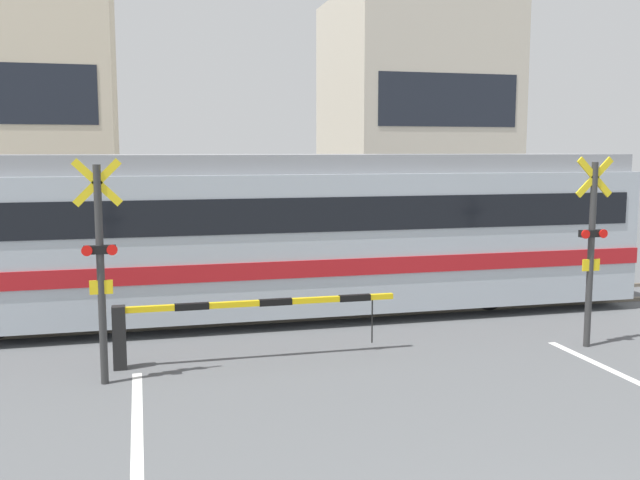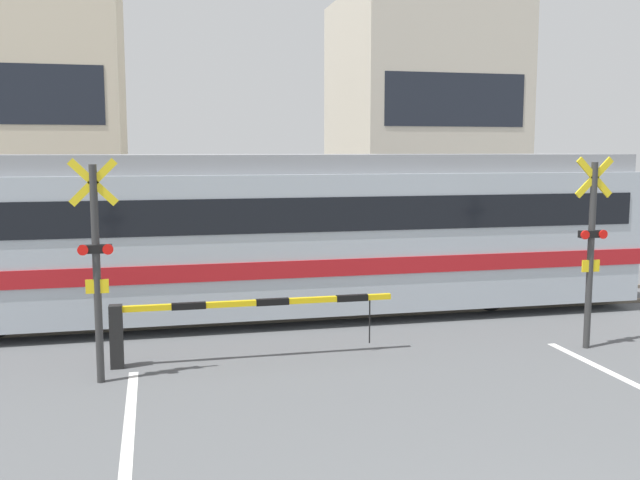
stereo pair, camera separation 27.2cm
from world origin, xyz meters
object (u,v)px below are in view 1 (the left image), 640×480
(commuter_train, at_px, (255,230))
(crossing_barrier_far, at_px, (379,254))
(crossing_barrier_near, at_px, (206,317))
(crossing_signal_right, at_px, (591,243))
(crossing_signal_left, at_px, (100,261))
(pedestrian, at_px, (278,238))

(commuter_train, distance_m, crossing_barrier_far, 4.66)
(crossing_barrier_near, relative_size, crossing_signal_right, 1.40)
(commuter_train, bearing_deg, crossing_signal_left, -127.10)
(commuter_train, bearing_deg, crossing_barrier_near, -112.85)
(commuter_train, relative_size, pedestrian, 9.02)
(crossing_barrier_near, bearing_deg, crossing_signal_left, -156.59)
(pedestrian, bearing_deg, crossing_signal_left, -116.66)
(crossing_barrier_near, height_order, pedestrian, pedestrian)
(commuter_train, distance_m, crossing_signal_left, 4.66)
(crossing_signal_left, xyz_separation_m, crossing_signal_right, (7.93, 0.00, 0.00))
(crossing_barrier_near, height_order, crossing_signal_left, crossing_signal_left)
(crossing_signal_left, height_order, crossing_signal_right, same)
(crossing_signal_left, bearing_deg, crossing_barrier_near, 23.41)
(commuter_train, bearing_deg, crossing_signal_right, -35.95)
(crossing_barrier_far, distance_m, pedestrian, 2.87)
(commuter_train, relative_size, crossing_signal_left, 4.83)
(crossing_barrier_near, bearing_deg, crossing_barrier_far, 50.08)
(crossing_barrier_far, height_order, crossing_signal_right, crossing_signal_right)
(commuter_train, xyz_separation_m, crossing_signal_right, (5.12, -3.71, 0.04))
(commuter_train, relative_size, crossing_barrier_near, 3.45)
(crossing_barrier_near, xyz_separation_m, crossing_signal_left, (-1.52, -0.66, 1.05))
(commuter_train, distance_m, crossing_barrier_near, 3.47)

